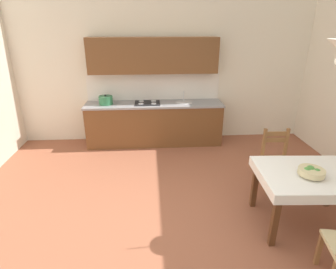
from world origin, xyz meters
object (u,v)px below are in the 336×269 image
Objects in this scene: dining_table at (310,182)px; dining_chair_kitchen_side at (276,161)px; fruit_bowl at (311,172)px; kitchen_cabinetry at (154,105)px.

dining_chair_kitchen_side reaches higher than dining_table.
kitchen_cabinetry is at bearing 122.10° from fruit_bowl.
fruit_bowl is (1.81, -2.88, -0.04)m from kitchen_cabinetry.
fruit_bowl is at bearing -57.90° from kitchen_cabinetry.
dining_chair_kitchen_side is at bearing -45.20° from kitchen_cabinetry.
dining_table is 0.94m from dining_chair_kitchen_side.
fruit_bowl reaches higher than dining_table.
dining_chair_kitchen_side is (0.01, 0.92, -0.18)m from dining_table.
dining_table is at bearing -90.65° from dining_chair_kitchen_side.
dining_table is 0.22m from fruit_bowl.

